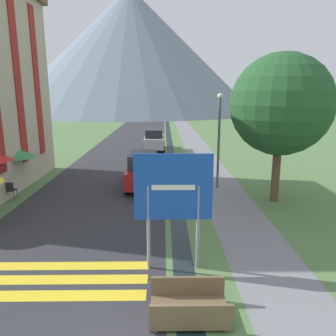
{
  "coord_description": "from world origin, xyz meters",
  "views": [
    {
      "loc": [
        0.66,
        -4.57,
        4.79
      ],
      "look_at": [
        0.84,
        10.0,
        1.44
      ],
      "focal_mm": 35.0,
      "sensor_mm": 36.0,
      "label": 1
    }
  ],
  "objects_px": {
    "cafe_chair_far_left": "(10,189)",
    "cafe_umbrella_rear_green": "(13,152)",
    "parked_car_far": "(154,140)",
    "tree_by_path": "(281,105)",
    "parked_car_near": "(144,170)",
    "streetlamp": "(219,132)",
    "road_sign": "(173,195)",
    "footbridge": "(189,307)"
  },
  "relations": [
    {
      "from": "cafe_chair_far_left",
      "to": "cafe_umbrella_rear_green",
      "type": "relative_size",
      "value": 0.39
    },
    {
      "from": "parked_car_far",
      "to": "tree_by_path",
      "type": "xyz_separation_m",
      "value": [
        5.82,
        -13.58,
        3.38
      ]
    },
    {
      "from": "parked_car_near",
      "to": "streetlamp",
      "type": "xyz_separation_m",
      "value": [
        3.81,
        -0.13,
        1.95
      ]
    },
    {
      "from": "road_sign",
      "to": "cafe_umbrella_rear_green",
      "type": "xyz_separation_m",
      "value": [
        -7.71,
        7.72,
        -0.21
      ]
    },
    {
      "from": "road_sign",
      "to": "cafe_chair_far_left",
      "type": "distance_m",
      "value": 9.57
    },
    {
      "from": "parked_car_near",
      "to": "cafe_chair_far_left",
      "type": "height_order",
      "value": "parked_car_near"
    },
    {
      "from": "streetlamp",
      "to": "parked_car_far",
      "type": "bearing_deg",
      "value": 107.39
    },
    {
      "from": "cafe_umbrella_rear_green",
      "to": "streetlamp",
      "type": "relative_size",
      "value": 0.46
    },
    {
      "from": "footbridge",
      "to": "cafe_umbrella_rear_green",
      "type": "relative_size",
      "value": 0.78
    },
    {
      "from": "parked_car_near",
      "to": "streetlamp",
      "type": "height_order",
      "value": "streetlamp"
    },
    {
      "from": "road_sign",
      "to": "parked_car_near",
      "type": "distance_m",
      "value": 8.32
    },
    {
      "from": "cafe_umbrella_rear_green",
      "to": "tree_by_path",
      "type": "relative_size",
      "value": 0.34
    },
    {
      "from": "footbridge",
      "to": "streetlamp",
      "type": "bearing_deg",
      "value": 77.56
    },
    {
      "from": "footbridge",
      "to": "road_sign",
      "type": "bearing_deg",
      "value": 98.3
    },
    {
      "from": "road_sign",
      "to": "tree_by_path",
      "type": "relative_size",
      "value": 0.5
    },
    {
      "from": "cafe_chair_far_left",
      "to": "cafe_umbrella_rear_green",
      "type": "xyz_separation_m",
      "value": [
        -0.47,
        1.67,
        1.4
      ]
    },
    {
      "from": "parked_car_far",
      "to": "tree_by_path",
      "type": "relative_size",
      "value": 0.63
    },
    {
      "from": "cafe_chair_far_left",
      "to": "road_sign",
      "type": "bearing_deg",
      "value": -22.12
    },
    {
      "from": "parked_car_near",
      "to": "cafe_chair_far_left",
      "type": "distance_m",
      "value": 6.31
    },
    {
      "from": "cafe_chair_far_left",
      "to": "tree_by_path",
      "type": "xyz_separation_m",
      "value": [
        12.0,
        -0.22,
        3.78
      ]
    },
    {
      "from": "cafe_chair_far_left",
      "to": "streetlamp",
      "type": "height_order",
      "value": "streetlamp"
    },
    {
      "from": "road_sign",
      "to": "streetlamp",
      "type": "relative_size",
      "value": 0.68
    },
    {
      "from": "cafe_umbrella_rear_green",
      "to": "streetlamp",
      "type": "bearing_deg",
      "value": 1.56
    },
    {
      "from": "footbridge",
      "to": "parked_car_near",
      "type": "height_order",
      "value": "parked_car_near"
    },
    {
      "from": "tree_by_path",
      "to": "cafe_umbrella_rear_green",
      "type": "bearing_deg",
      "value": 171.38
    },
    {
      "from": "road_sign",
      "to": "parked_car_near",
      "type": "bearing_deg",
      "value": 99.1
    },
    {
      "from": "footbridge",
      "to": "streetlamp",
      "type": "height_order",
      "value": "streetlamp"
    },
    {
      "from": "road_sign",
      "to": "parked_car_far",
      "type": "distance_m",
      "value": 19.47
    },
    {
      "from": "parked_car_near",
      "to": "parked_car_far",
      "type": "distance_m",
      "value": 11.28
    },
    {
      "from": "cafe_umbrella_rear_green",
      "to": "parked_car_near",
      "type": "bearing_deg",
      "value": 3.67
    },
    {
      "from": "cafe_chair_far_left",
      "to": "streetlamp",
      "type": "relative_size",
      "value": 0.18
    },
    {
      "from": "parked_car_near",
      "to": "tree_by_path",
      "type": "bearing_deg",
      "value": -20.8
    },
    {
      "from": "parked_car_far",
      "to": "tree_by_path",
      "type": "height_order",
      "value": "tree_by_path"
    },
    {
      "from": "road_sign",
      "to": "cafe_umbrella_rear_green",
      "type": "relative_size",
      "value": 1.5
    },
    {
      "from": "streetlamp",
      "to": "footbridge",
      "type": "bearing_deg",
      "value": -102.44
    },
    {
      "from": "parked_car_far",
      "to": "cafe_umbrella_rear_green",
      "type": "distance_m",
      "value": 13.49
    },
    {
      "from": "cafe_chair_far_left",
      "to": "streetlamp",
      "type": "distance_m",
      "value": 10.22
    },
    {
      "from": "cafe_chair_far_left",
      "to": "tree_by_path",
      "type": "distance_m",
      "value": 12.58
    },
    {
      "from": "tree_by_path",
      "to": "cafe_chair_far_left",
      "type": "bearing_deg",
      "value": 178.93
    },
    {
      "from": "road_sign",
      "to": "footbridge",
      "type": "distance_m",
      "value": 2.81
    },
    {
      "from": "parked_car_far",
      "to": "parked_car_near",
      "type": "bearing_deg",
      "value": -91.22
    },
    {
      "from": "streetlamp",
      "to": "tree_by_path",
      "type": "height_order",
      "value": "tree_by_path"
    }
  ]
}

